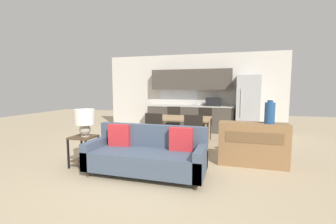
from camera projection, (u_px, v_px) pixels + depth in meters
ground_plane at (143, 176)px, 3.85m from camera, size 20.00×20.00×0.00m
wall_back at (192, 92)px, 8.13m from camera, size 6.40×0.07×2.70m
kitchen_counter at (191, 107)px, 7.89m from camera, size 2.98×0.65×2.15m
refrigerator at (247, 105)px, 7.24m from camera, size 0.71×0.78×1.90m
dining_table at (182, 120)px, 5.85m from camera, size 1.44×0.96×0.74m
couch at (147, 155)px, 3.93m from camera, size 2.04×0.80×0.83m
side_table at (84, 146)px, 4.29m from camera, size 0.43×0.43×0.59m
table_lamp at (85, 119)px, 4.24m from camera, size 0.37×0.37×0.52m
credenza at (252, 144)px, 4.35m from camera, size 1.27×0.42×0.84m
vase at (270, 113)px, 4.19m from camera, size 0.18×0.18×0.44m
dining_chair_far_left at (173, 121)px, 6.83m from camera, size 0.47×0.47×0.93m
dining_chair_far_right at (204, 122)px, 6.50m from camera, size 0.47×0.47×0.93m
dining_chair_near_right at (194, 133)px, 4.90m from camera, size 0.43×0.43×0.93m
dining_chair_near_left at (155, 131)px, 5.20m from camera, size 0.44×0.44×0.93m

